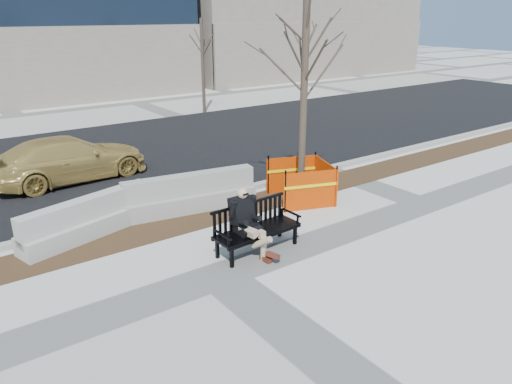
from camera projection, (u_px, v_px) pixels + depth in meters
The scene contains 11 objects.
ground at pixel (220, 275), 9.19m from camera, with size 120.00×120.00×0.00m, color beige.
mulch_strip at pixel (160, 228), 11.16m from camera, with size 40.00×1.20×0.02m, color #47301C.
asphalt_street at pixel (77, 164), 15.88m from camera, with size 60.00×10.40×0.01m, color black.
curb at pixel (143, 213), 11.87m from camera, with size 60.00×0.25×0.12m, color #9E9B93.
bench at pixel (257, 251), 10.14m from camera, with size 1.90×0.68×1.01m, color black, non-canonical shape.
seated_man at pixel (246, 253), 10.03m from camera, with size 0.59×0.99×1.38m, color black, non-canonical shape.
tree_fence at pixel (300, 200), 12.87m from camera, with size 2.17×2.17×5.43m, color #F24100, non-canonical shape.
sedan at pixel (73, 180), 14.44m from camera, with size 1.81×4.45×1.29m, color tan.
jersey_barrier_left at pixel (91, 235), 10.84m from camera, with size 3.12×0.62×0.89m, color #AAA79F, non-canonical shape.
jersey_barrier_right at pixel (191, 210), 12.22m from camera, with size 3.32×0.66×0.95m, color gray, non-canonical shape.
far_tree_right at pixel (204, 112), 24.15m from camera, with size 1.77×1.77×4.77m, color #493A2F, non-canonical shape.
Camera 1 is at (-4.16, -6.95, 4.66)m, focal length 34.21 mm.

